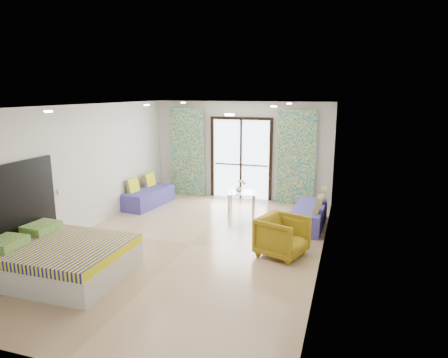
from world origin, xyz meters
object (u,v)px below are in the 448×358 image
(daybed_left, at_px, (148,197))
(daybed_right, at_px, (309,215))
(armchair, at_px, (282,234))
(coffee_table, at_px, (242,194))
(bed, at_px, (61,259))

(daybed_left, relative_size, daybed_right, 0.98)
(daybed_right, relative_size, armchair, 2.09)
(daybed_left, distance_m, armchair, 4.50)
(coffee_table, xyz_separation_m, armchair, (1.47, -2.60, -0.00))
(bed, height_order, coffee_table, coffee_table)
(bed, height_order, daybed_right, daybed_right)
(bed, distance_m, daybed_left, 4.17)
(daybed_left, bearing_deg, daybed_right, 1.34)
(bed, bearing_deg, coffee_table, 68.16)
(daybed_right, height_order, armchair, daybed_right)
(bed, xyz_separation_m, coffee_table, (1.81, 4.52, 0.12))
(daybed_right, height_order, coffee_table, daybed_right)
(coffee_table, bearing_deg, daybed_right, -24.12)
(daybed_right, bearing_deg, bed, -132.16)
(armchair, bearing_deg, daybed_left, 79.80)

